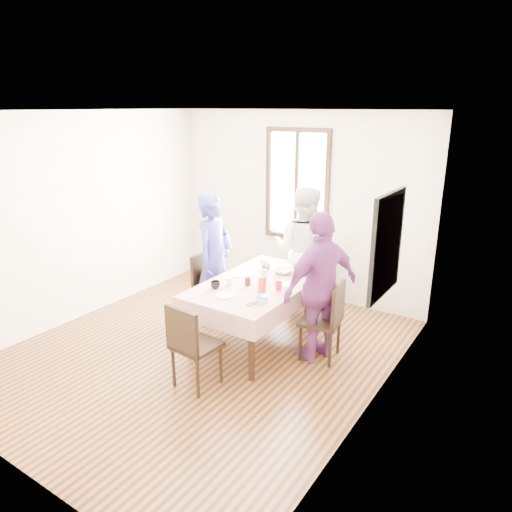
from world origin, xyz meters
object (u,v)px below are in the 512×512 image
object	(u,v)px
dining_table	(258,312)
person_far	(303,250)
chair_near	(196,345)
chair_right	(321,320)
person_left	(214,260)
person_right	(320,287)
chair_left	(214,288)
chair_far	(303,278)

from	to	relation	value
dining_table	person_far	size ratio (longest dim) A/B	0.95
person_far	chair_near	bearing A→B (deg)	82.01
chair_right	person_far	size ratio (longest dim) A/B	0.52
person_left	person_right	world-z (taller)	person_left
chair_left	person_right	distance (m)	1.63
chair_left	person_far	size ratio (longest dim) A/B	0.52
person_right	chair_near	bearing A→B (deg)	-10.54
chair_right	chair_near	size ratio (longest dim) A/B	1.00
person_far	chair_right	bearing A→B (deg)	118.79
dining_table	chair_far	bearing A→B (deg)	90.00
person_right	chair_far	bearing A→B (deg)	-121.92
chair_left	person_far	distance (m)	1.32
chair_near	chair_right	bearing A→B (deg)	60.37
chair_far	chair_left	bearing A→B (deg)	56.22
chair_left	chair_right	distance (m)	1.60
dining_table	person_far	distance (m)	1.23
chair_right	chair_left	bearing A→B (deg)	77.89
chair_far	chair_near	bearing A→B (deg)	95.25
dining_table	chair_left	xyz separation A→B (m)	(-0.80, 0.16, 0.08)
chair_right	person_right	size ratio (longest dim) A/B	0.54
chair_far	person_left	world-z (taller)	person_left
dining_table	person_right	distance (m)	0.91
person_left	person_far	size ratio (longest dim) A/B	0.98
dining_table	chair_near	size ratio (longest dim) A/B	1.83
dining_table	person_left	world-z (taller)	person_left
chair_left	chair_far	world-z (taller)	same
chair_left	person_left	bearing A→B (deg)	88.78
chair_near	person_far	world-z (taller)	person_far
chair_left	person_far	bearing A→B (deg)	139.15
person_far	person_right	xyz separation A→B (m)	(0.78, -1.07, -0.03)
dining_table	chair_far	xyz separation A→B (m)	(0.00, 1.14, 0.08)
chair_left	person_left	world-z (taller)	person_left
chair_right	chair_near	world-z (taller)	same
chair_right	person_far	xyz separation A→B (m)	(-0.80, 1.07, 0.42)
dining_table	person_right	size ratio (longest dim) A/B	0.98
chair_near	person_left	world-z (taller)	person_left
chair_near	person_far	xyz separation A→B (m)	(0.00, 2.26, 0.42)
dining_table	person_right	xyz separation A→B (m)	(0.78, 0.05, 0.47)
dining_table	chair_left	distance (m)	0.82
chair_far	person_right	size ratio (longest dim) A/B	0.54
person_right	dining_table	bearing A→B (deg)	-63.63
person_right	person_left	bearing A→B (deg)	-71.26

